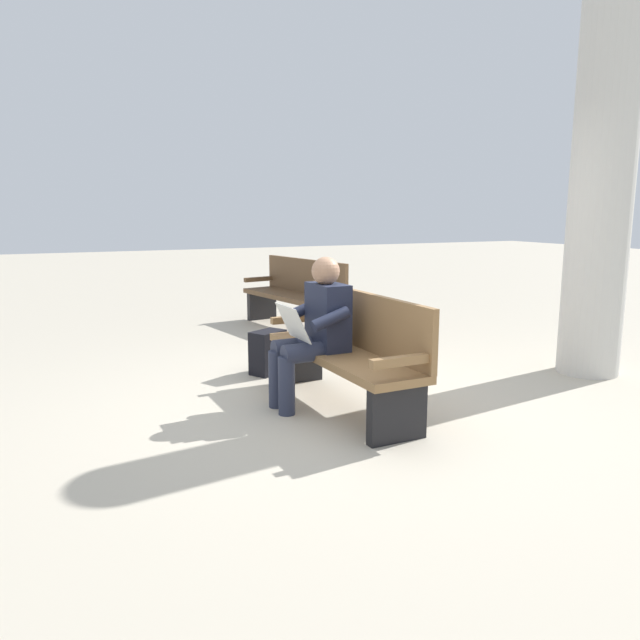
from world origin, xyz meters
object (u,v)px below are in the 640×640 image
object	(u,v)px
bench_far	(296,293)
support_pillar	(603,171)
backpack	(267,353)
person_seated	(315,328)
bench_near	(349,349)

from	to	relation	value
bench_far	support_pillar	bearing A→B (deg)	-163.29
backpack	support_pillar	world-z (taller)	support_pillar
person_seated	bench_far	distance (m)	3.27
bench_far	support_pillar	xyz separation A→B (m)	(-3.26, -1.65, 1.42)
backpack	bench_near	bearing A→B (deg)	-168.11
backpack	support_pillar	distance (m)	3.49
bench_near	person_seated	size ratio (longest dim) A/B	1.54
backpack	support_pillar	xyz separation A→B (m)	(-1.26, -2.79, 1.68)
bench_near	support_pillar	xyz separation A→B (m)	(-0.07, -2.54, 1.42)
person_seated	support_pillar	bearing A→B (deg)	-95.23
bench_far	bench_near	bearing A→B (deg)	154.27
backpack	bench_far	xyz separation A→B (m)	(2.00, -1.14, 0.26)
backpack	bench_far	distance (m)	2.32
bench_near	backpack	size ratio (longest dim) A/B	4.40
bench_near	person_seated	distance (m)	0.32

